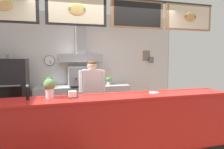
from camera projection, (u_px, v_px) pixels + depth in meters
back_wall_assembly at (87, 63)px, 5.39m from camera, size 4.98×2.30×2.80m
service_counter at (113, 128)px, 3.28m from camera, size 4.08×0.60×1.05m
back_prep_counter at (83, 104)px, 5.18m from camera, size 2.35×0.60×0.93m
pizza_oven at (11, 95)px, 4.55m from camera, size 0.71×0.76×1.72m
shop_worker at (92, 97)px, 4.11m from camera, size 0.53×0.26×1.59m
espresso_machine at (79, 77)px, 5.07m from camera, size 0.52×0.51×0.48m
potted_basil at (49, 81)px, 4.91m from camera, size 0.19×0.19×0.25m
potted_oregano at (108, 80)px, 5.31m from camera, size 0.15×0.15×0.21m
condiment_plate at (154, 92)px, 3.49m from camera, size 0.17×0.17×0.01m
napkin_holder at (72, 95)px, 3.10m from camera, size 0.14×0.14×0.11m
basil_vase at (50, 88)px, 3.03m from camera, size 0.18×0.18×0.29m
pepper_grinder at (28, 92)px, 2.92m from camera, size 0.05×0.05×0.22m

